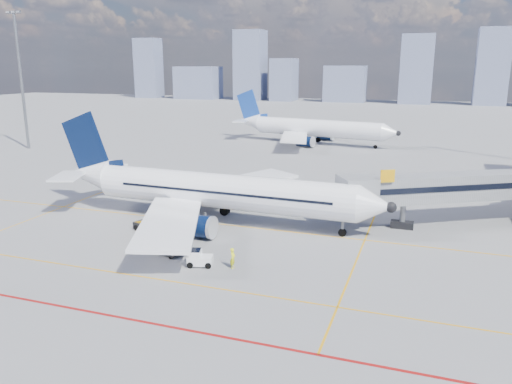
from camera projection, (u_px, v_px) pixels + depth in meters
ground at (189, 251)px, 43.23m from camera, size 420.00×420.00×0.00m
apron_markings at (161, 267)px, 39.84m from camera, size 90.00×35.12×0.01m
jet_bridge at (474, 187)px, 50.25m from camera, size 23.55×15.78×6.30m
floodlight_mast_nw at (21, 77)px, 94.13m from camera, size 3.20×0.61×25.45m
distant_skyline at (400, 74)px, 212.53m from camera, size 244.53×14.89×31.73m
main_aircraft at (209, 190)px, 51.13m from camera, size 36.86×32.11×10.84m
second_aircraft at (311, 128)px, 102.72m from camera, size 36.09×31.17×10.75m
baggage_tug at (199, 258)px, 39.96m from camera, size 2.22×1.68×1.39m
cargo_dolly at (166, 242)px, 42.55m from camera, size 3.61×2.47×1.81m
belt_loader at (154, 226)px, 48.13m from camera, size 6.05×2.94×2.44m
ramp_worker at (233, 258)px, 39.50m from camera, size 0.45×0.64×1.68m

